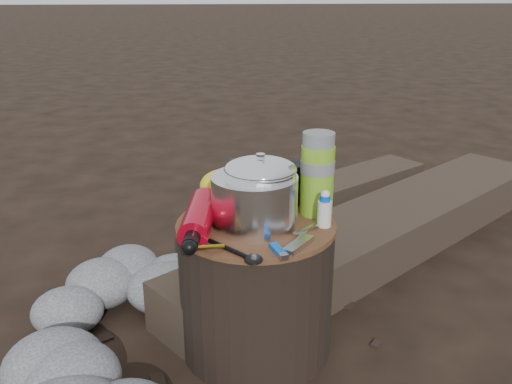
{
  "coord_description": "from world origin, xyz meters",
  "views": [
    {
      "loc": [
        -0.12,
        -1.35,
        0.99
      ],
      "look_at": [
        0.0,
        0.0,
        0.48
      ],
      "focal_mm": 38.78,
      "sensor_mm": 36.0,
      "label": 1
    }
  ],
  "objects": [
    {
      "name": "stuff_sack",
      "position": [
        -0.08,
        0.16,
        0.44
      ],
      "size": [
        0.14,
        0.12,
        0.1
      ],
      "primitive_type": "ellipsoid",
      "color": "yellow",
      "rests_on": "stump"
    },
    {
      "name": "log_small",
      "position": [
        0.43,
        1.08,
        0.05
      ],
      "size": [
        1.16,
        0.88,
        0.1
      ],
      "primitive_type": "cube",
      "rotation": [
        0.0,
        0.0,
        -0.98
      ],
      "color": "#33281F",
      "rests_on": "ground"
    },
    {
      "name": "spork",
      "position": [
        -0.08,
        -0.16,
        0.4
      ],
      "size": [
        0.14,
        0.15,
        0.01
      ],
      "primitive_type": null,
      "rotation": [
        0.0,
        0.0,
        0.73
      ],
      "color": "black",
      "rests_on": "stump"
    },
    {
      "name": "camping_pot",
      "position": [
        0.01,
        -0.01,
        0.48
      ],
      "size": [
        0.18,
        0.18,
        0.18
      ],
      "primitive_type": "cylinder",
      "color": "white",
      "rests_on": "stump"
    },
    {
      "name": "food_pouch",
      "position": [
        -0.01,
        0.18,
        0.45
      ],
      "size": [
        0.1,
        0.02,
        0.12
      ],
      "primitive_type": "cube",
      "rotation": [
        0.0,
        0.0,
        -0.02
      ],
      "color": "#0B1546",
      "rests_on": "stump"
    },
    {
      "name": "ground",
      "position": [
        0.0,
        0.0,
        0.0
      ],
      "size": [
        60.0,
        60.0,
        0.0
      ],
      "primitive_type": "plane",
      "color": "black",
      "rests_on": "ground"
    },
    {
      "name": "travel_mug",
      "position": [
        0.11,
        0.14,
        0.45
      ],
      "size": [
        0.08,
        0.08,
        0.12
      ],
      "primitive_type": "cylinder",
      "color": "black",
      "rests_on": "stump"
    },
    {
      "name": "log_main",
      "position": [
        0.56,
        0.58,
        0.08
      ],
      "size": [
        1.77,
        1.47,
        0.17
      ],
      "primitive_type": "cube",
      "rotation": [
        0.0,
        0.0,
        -0.92
      ],
      "color": "#33281F",
      "rests_on": "ground"
    },
    {
      "name": "foil_windscreen",
      "position": [
        -0.01,
        -0.01,
        0.46
      ],
      "size": [
        0.23,
        0.23,
        0.14
      ],
      "primitive_type": "cylinder",
      "color": "white",
      "rests_on": "stump"
    },
    {
      "name": "pot_grabber",
      "position": [
        0.13,
        -0.06,
        0.4
      ],
      "size": [
        0.11,
        0.12,
        0.01
      ],
      "primitive_type": null,
      "rotation": [
        0.0,
        0.0,
        -0.73
      ],
      "color": "#BAB9BE",
      "rests_on": "stump"
    },
    {
      "name": "lighter",
      "position": [
        0.04,
        -0.18,
        0.4
      ],
      "size": [
        0.04,
        0.08,
        0.01
      ],
      "primitive_type": "cube",
      "rotation": [
        0.0,
        0.0,
        0.25
      ],
      "color": "blue",
      "rests_on": "stump"
    },
    {
      "name": "multitool",
      "position": [
        0.09,
        -0.16,
        0.4
      ],
      "size": [
        0.09,
        0.1,
        0.01
      ],
      "primitive_type": "cube",
      "rotation": [
        0.0,
        0.0,
        -0.69
      ],
      "color": "#BAB9BE",
      "rests_on": "stump"
    },
    {
      "name": "thermos",
      "position": [
        0.17,
        0.05,
        0.51
      ],
      "size": [
        0.09,
        0.09,
        0.23
      ],
      "primitive_type": "cylinder",
      "color": "#76AB23",
      "rests_on": "stump"
    },
    {
      "name": "squeeze_bottle",
      "position": [
        0.18,
        -0.04,
        0.44
      ],
      "size": [
        0.04,
        0.04,
        0.09
      ],
      "primitive_type": "cylinder",
      "color": "silver",
      "rests_on": "stump"
    },
    {
      "name": "rock_ring",
      "position": [
        -0.36,
        0.01,
        0.09
      ],
      "size": [
        0.42,
        0.92,
        0.18
      ],
      "primitive_type": null,
      "color": "slate",
      "rests_on": "ground"
    },
    {
      "name": "fuel_bottle",
      "position": [
        -0.15,
        -0.04,
        0.43
      ],
      "size": [
        0.11,
        0.32,
        0.07
      ],
      "primitive_type": null,
      "rotation": [
        0.0,
        0.0,
        -0.12
      ],
      "color": "#AE0619",
      "rests_on": "stump"
    },
    {
      "name": "stump",
      "position": [
        0.0,
        0.0,
        0.2
      ],
      "size": [
        0.42,
        0.42,
        0.39
      ],
      "primitive_type": "cylinder",
      "color": "black",
      "rests_on": "ground"
    }
  ]
}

